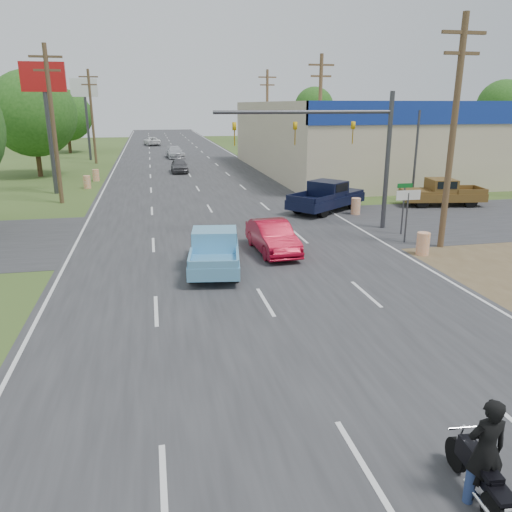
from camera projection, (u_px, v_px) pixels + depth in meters
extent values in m
plane|color=#364A1D|center=(362.00, 464.00, 9.20)|extent=(200.00, 200.00, 0.00)
cube|color=#2D2D30|center=(190.00, 175.00, 46.66)|extent=(15.00, 180.00, 0.02)
cube|color=#2D2D30|center=(223.00, 231.00, 26.06)|extent=(120.00, 10.00, 0.02)
cube|color=#B7A88C|center=(497.00, 135.00, 51.96)|extent=(50.00, 28.00, 6.60)
cylinder|color=#4C3823|center=(452.00, 137.00, 21.78)|extent=(0.28, 0.28, 10.00)
cube|color=#4C3823|center=(464.00, 32.00, 20.56)|extent=(2.00, 0.14, 0.14)
cube|color=#4C3823|center=(462.00, 53.00, 20.79)|extent=(1.60, 0.14, 0.14)
cylinder|color=#4C3823|center=(319.00, 123.00, 38.64)|extent=(0.28, 0.28, 10.00)
cube|color=#4C3823|center=(321.00, 65.00, 37.41)|extent=(2.00, 0.14, 0.14)
cube|color=#4C3823|center=(321.00, 76.00, 37.65)|extent=(1.60, 0.14, 0.14)
cylinder|color=#4C3823|center=(267.00, 117.00, 55.49)|extent=(0.28, 0.28, 10.00)
cube|color=#4C3823|center=(267.00, 77.00, 54.27)|extent=(2.00, 0.14, 0.14)
cube|color=#4C3823|center=(267.00, 85.00, 54.50)|extent=(1.60, 0.14, 0.14)
cylinder|color=#4C3823|center=(53.00, 126.00, 32.11)|extent=(0.28, 0.28, 10.00)
cube|color=#4C3823|center=(45.00, 57.00, 30.89)|extent=(2.00, 0.14, 0.14)
cube|color=#4C3823|center=(47.00, 70.00, 31.12)|extent=(1.60, 0.14, 0.14)
cylinder|color=#4C3823|center=(92.00, 117.00, 54.59)|extent=(0.28, 0.28, 10.00)
cube|color=#4C3823|center=(88.00, 77.00, 53.37)|extent=(2.00, 0.14, 0.14)
cube|color=#4C3823|center=(89.00, 85.00, 53.60)|extent=(1.60, 0.14, 0.14)
cylinder|color=#422D19|center=(39.00, 159.00, 45.43)|extent=(0.44, 0.44, 3.24)
sphere|color=#1E4C15|center=(33.00, 114.00, 44.27)|extent=(7.56, 7.56, 7.56)
cylinder|color=#422D19|center=(69.00, 142.00, 67.82)|extent=(0.44, 0.44, 2.88)
sphere|color=#1E4C15|center=(66.00, 115.00, 66.79)|extent=(6.72, 6.72, 6.72)
cylinder|color=#422D19|center=(499.00, 132.00, 84.98)|extent=(0.44, 0.44, 3.60)
sphere|color=#1E4C15|center=(503.00, 105.00, 83.70)|extent=(8.40, 8.40, 8.40)
cylinder|color=#422D19|center=(313.00, 128.00, 103.54)|extent=(0.44, 0.44, 3.42)
sphere|color=#1E4C15|center=(314.00, 107.00, 102.32)|extent=(7.98, 7.98, 7.98)
cylinder|color=#422D19|center=(2.00, 130.00, 91.76)|extent=(0.44, 0.44, 3.78)
cylinder|color=orange|center=(423.00, 244.00, 21.86)|extent=(0.56, 0.56, 1.00)
cylinder|color=orange|center=(356.00, 206.00, 29.90)|extent=(0.56, 0.56, 1.00)
cylinder|color=orange|center=(87.00, 182.00, 39.24)|extent=(0.56, 0.56, 1.00)
cylinder|color=orange|center=(96.00, 175.00, 43.04)|extent=(0.56, 0.56, 1.00)
cylinder|color=#3F3F44|center=(49.00, 131.00, 35.81)|extent=(0.30, 0.30, 9.00)
cube|color=#B21414|center=(43.00, 77.00, 34.73)|extent=(3.00, 0.35, 2.00)
cylinder|color=#3F3F44|center=(87.00, 121.00, 58.28)|extent=(0.30, 0.30, 9.00)
cube|color=white|center=(84.00, 88.00, 57.21)|extent=(3.00, 0.35, 2.00)
cylinder|color=#3F3F44|center=(406.00, 218.00, 23.57)|extent=(0.08, 0.08, 2.40)
cube|color=white|center=(408.00, 195.00, 23.25)|extent=(1.20, 0.05, 0.45)
cylinder|color=#3F3F44|center=(403.00, 211.00, 25.09)|extent=(0.08, 0.08, 2.40)
cube|color=#0C591E|center=(405.00, 186.00, 24.71)|extent=(0.80, 0.04, 0.22)
cylinder|color=#3F3F44|center=(387.00, 162.00, 25.77)|extent=(0.24, 0.24, 7.00)
cylinder|color=#3F3F44|center=(305.00, 112.00, 24.16)|extent=(9.00, 0.18, 0.18)
imported|color=gold|center=(353.00, 121.00, 24.78)|extent=(0.18, 0.40, 1.10)
imported|color=gold|center=(295.00, 122.00, 24.19)|extent=(0.18, 0.40, 1.10)
imported|color=gold|center=(234.00, 122.00, 23.61)|extent=(0.18, 0.40, 1.10)
imported|color=maroon|center=(273.00, 237.00, 22.15)|extent=(1.73, 4.32, 1.40)
cylinder|color=black|center=(500.00, 512.00, 7.71)|extent=(0.35, 0.63, 0.61)
cylinder|color=black|center=(456.00, 454.00, 8.99)|extent=(0.16, 0.62, 0.61)
cube|color=black|center=(477.00, 467.00, 8.29)|extent=(0.30, 1.13, 0.28)
cube|color=black|center=(471.00, 448.00, 8.46)|extent=(0.28, 0.53, 0.20)
cube|color=black|center=(488.00, 471.00, 7.99)|extent=(0.32, 0.53, 0.09)
cylinder|color=white|center=(465.00, 428.00, 8.66)|extent=(0.60, 0.10, 0.05)
cube|color=white|center=(509.00, 512.00, 7.46)|extent=(0.17, 0.03, 0.11)
imported|color=black|center=(485.00, 455.00, 8.05)|extent=(0.71, 0.50, 1.85)
cylinder|color=black|center=(197.00, 250.00, 21.31)|extent=(0.39, 0.79, 0.76)
cylinder|color=black|center=(234.00, 250.00, 21.40)|extent=(0.39, 0.79, 0.76)
cylinder|color=black|center=(193.00, 273.00, 18.50)|extent=(0.39, 0.79, 0.76)
cylinder|color=black|center=(236.00, 272.00, 18.58)|extent=(0.39, 0.79, 0.76)
cube|color=#64ADD8|center=(215.00, 255.00, 19.89)|extent=(2.59, 5.13, 0.49)
cube|color=#64ADD8|center=(215.00, 238.00, 21.20)|extent=(2.05, 2.11, 0.17)
cube|color=#64ADD8|center=(215.00, 239.00, 19.79)|extent=(1.94, 1.71, 0.80)
cube|color=black|center=(214.00, 236.00, 19.75)|extent=(1.93, 1.43, 0.42)
cube|color=#64ADD8|center=(213.00, 265.00, 17.48)|extent=(1.73, 0.33, 0.28)
cylinder|color=black|center=(329.00, 199.00, 32.65)|extent=(0.89, 0.78, 0.86)
cylinder|color=black|center=(353.00, 202.00, 31.50)|extent=(0.89, 0.78, 0.86)
cylinder|color=black|center=(298.00, 206.00, 30.22)|extent=(0.89, 0.78, 0.86)
cylinder|color=black|center=(323.00, 210.00, 29.08)|extent=(0.89, 0.78, 0.86)
cube|color=black|center=(326.00, 200.00, 30.79)|extent=(5.79, 5.11, 0.56)
cube|color=black|center=(341.00, 191.00, 31.90)|extent=(2.94, 2.92, 0.19)
cube|color=black|center=(328.00, 188.00, 30.66)|extent=(2.54, 2.60, 0.92)
cube|color=black|center=(328.00, 186.00, 30.61)|extent=(2.30, 2.43, 0.49)
cube|color=black|center=(300.00, 200.00, 28.69)|extent=(1.26, 1.64, 0.32)
cylinder|color=black|center=(422.00, 202.00, 31.72)|extent=(0.85, 0.42, 0.81)
cylinder|color=black|center=(413.00, 197.00, 33.35)|extent=(0.85, 0.42, 0.81)
cylinder|color=black|center=(471.00, 202.00, 31.89)|extent=(0.85, 0.42, 0.81)
cylinder|color=black|center=(459.00, 197.00, 33.52)|extent=(0.85, 0.42, 0.81)
cube|color=brown|center=(442.00, 196.00, 32.55)|extent=(5.51, 2.79, 0.53)
cube|color=brown|center=(418.00, 191.00, 32.37)|extent=(2.27, 2.20, 0.18)
cube|color=brown|center=(441.00, 185.00, 32.35)|extent=(1.84, 2.08, 0.86)
cube|color=black|center=(441.00, 183.00, 32.30)|extent=(1.53, 2.07, 0.46)
cube|color=brown|center=(481.00, 189.00, 32.57)|extent=(0.36, 1.85, 0.30)
imported|color=#515054|center=(179.00, 166.00, 48.31)|extent=(1.57, 3.89, 1.33)
imported|color=silver|center=(175.00, 152.00, 61.48)|extent=(2.30, 4.96, 1.40)
imported|color=white|center=(152.00, 141.00, 80.44)|extent=(2.89, 5.01, 1.31)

